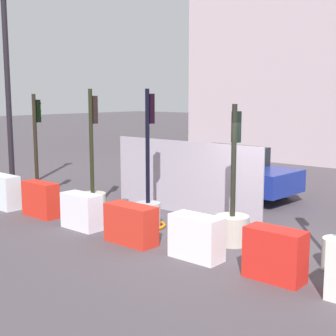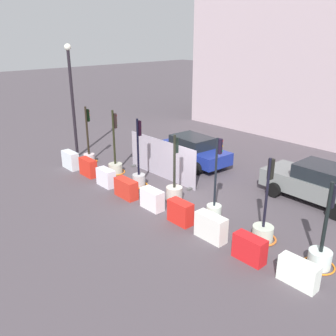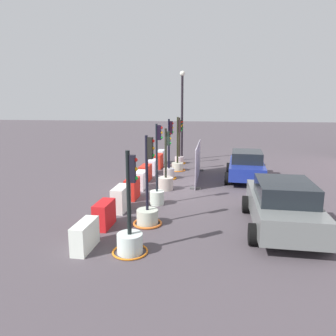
{
  "view_description": "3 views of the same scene",
  "coord_description": "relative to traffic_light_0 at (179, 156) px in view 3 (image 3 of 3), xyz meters",
  "views": [
    {
      "loc": [
        5.17,
        -8.19,
        3.03
      ],
      "look_at": [
        -2.32,
        0.69,
        1.26
      ],
      "focal_mm": 50.74,
      "sensor_mm": 36.0,
      "label": 1
    },
    {
      "loc": [
        10.28,
        -9.84,
        6.72
      ],
      "look_at": [
        -0.59,
        0.16,
        1.21
      ],
      "focal_mm": 38.98,
      "sensor_mm": 36.0,
      "label": 2
    },
    {
      "loc": [
        14.06,
        2.07,
        3.94
      ],
      "look_at": [
        -0.36,
        -0.05,
        0.95
      ],
      "focal_mm": 33.35,
      "sensor_mm": 36.0,
      "label": 3
    }
  ],
  "objects": [
    {
      "name": "ground_plane",
      "position": [
        6.6,
        0.19,
        -0.54
      ],
      "size": [
        120.0,
        120.0,
        0.0
      ],
      "primitive_type": "plane",
      "color": "#4B4349"
    },
    {
      "name": "traffic_light_0",
      "position": [
        0.0,
        0.0,
        0.0
      ],
      "size": [
        0.87,
        0.87,
        3.08
      ],
      "color": "beige",
      "rests_on": "ground_plane"
    },
    {
      "name": "traffic_light_1",
      "position": [
        2.29,
        0.14,
        -0.04
      ],
      "size": [
        0.96,
        0.96,
        3.21
      ],
      "color": "#B9B8A4",
      "rests_on": "ground_plane"
    },
    {
      "name": "traffic_light_2",
      "position": [
        4.47,
        -0.06,
        -0.02
      ],
      "size": [
        0.83,
        0.83,
        3.19
      ],
      "color": "#ABA8A9",
      "rests_on": "ground_plane"
    },
    {
      "name": "traffic_light_3",
      "position": [
        6.67,
        0.1,
        -0.03
      ],
      "size": [
        0.69,
        0.69,
        2.87
      ],
      "color": "#B7ACA1",
      "rests_on": "ground_plane"
    },
    {
      "name": "traffic_light_4",
      "position": [
        8.89,
        0.1,
        0.09
      ],
      "size": [
        0.57,
        0.57,
        3.21
      ],
      "color": "silver",
      "rests_on": "ground_plane"
    },
    {
      "name": "traffic_light_5",
      "position": [
        11.03,
        0.16,
        -0.12
      ],
      "size": [
        0.98,
        0.98,
        2.98
      ],
      "color": "beige",
      "rests_on": "ground_plane"
    },
    {
      "name": "traffic_light_6",
      "position": [
        13.07,
        0.11,
        -0.08
      ],
      "size": [
        0.98,
        0.98,
        2.79
      ],
      "color": "silver",
      "rests_on": "ground_plane"
    },
    {
      "name": "construction_barrier_0",
      "position": [
        0.19,
        -1.24,
        -0.08
      ],
      "size": [
        1.1,
        0.45,
        0.91
      ],
      "color": "silver",
      "rests_on": "ground_plane"
    },
    {
      "name": "construction_barrier_1",
      "position": [
        1.74,
        -1.11,
        -0.1
      ],
      "size": [
        1.08,
        0.42,
        0.88
      ],
      "color": "red",
      "rests_on": "ground_plane"
    },
    {
      "name": "construction_barrier_2",
      "position": [
        3.41,
        -1.17,
        -0.13
      ],
      "size": [
        1.01,
        0.46,
        0.82
      ],
      "color": "silver",
      "rests_on": "ground_plane"
    },
    {
      "name": "construction_barrier_3",
      "position": [
        5.05,
        -1.23,
        -0.13
      ],
      "size": [
        1.16,
        0.49,
        0.81
      ],
      "color": "red",
      "rests_on": "ground_plane"
    },
    {
      "name": "construction_barrier_4",
      "position": [
        6.65,
        -1.11,
        -0.12
      ],
      "size": [
        1.02,
        0.48,
        0.83
      ],
      "color": "white",
      "rests_on": "ground_plane"
    },
    {
      "name": "construction_barrier_5",
      "position": [
        8.26,
        -1.1,
        -0.1
      ],
      "size": [
        1.0,
        0.47,
        0.87
      ],
      "color": "red",
      "rests_on": "ground_plane"
    },
    {
      "name": "construction_barrier_6",
      "position": [
        9.78,
        -1.13,
        -0.08
      ],
      "size": [
        1.16,
        0.46,
        0.92
      ],
      "color": "silver",
      "rests_on": "ground_plane"
    },
    {
      "name": "construction_barrier_7",
      "position": [
        11.43,
        -1.2,
        -0.12
      ],
      "size": [
        1.04,
        0.46,
        0.84
      ],
      "color": "red",
      "rests_on": "ground_plane"
    },
    {
      "name": "construction_barrier_8",
      "position": [
        13.06,
        -1.16,
        -0.14
      ],
      "size": [
        1.14,
        0.41,
        0.79
      ],
      "color": "white",
      "rests_on": "ground_plane"
    },
    {
      "name": "car_blue_estate",
      "position": [
        3.99,
        4.03,
        0.23
      ],
      "size": [
        4.33,
        2.36,
        1.51
      ],
      "color": "navy",
      "rests_on": "ground_plane"
    },
    {
      "name": "car_grey_saloon",
      "position": [
        10.8,
        4.47,
        0.28
      ],
      "size": [
        4.48,
        2.31,
        1.63
      ],
      "color": "slate",
      "rests_on": "ground_plane"
    },
    {
      "name": "street_lamp_post",
      "position": [
        -1.36,
        0.02,
        3.08
      ],
      "size": [
        0.36,
        0.36,
        6.18
      ],
      "color": "black",
      "rests_on": "ground_plane"
    },
    {
      "name": "site_fence_panel",
      "position": [
        4.32,
        1.46,
        0.37
      ],
      "size": [
        4.6,
        0.5,
        1.89
      ],
      "color": "#A299A9",
      "rests_on": "ground_plane"
    }
  ]
}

